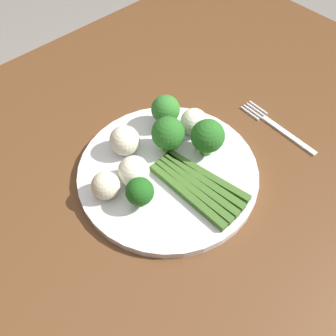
{
  "coord_description": "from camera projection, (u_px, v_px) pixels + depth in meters",
  "views": [
    {
      "loc": [
        -0.18,
        -0.23,
        1.25
      ],
      "look_at": [
        0.07,
        0.04,
        0.76
      ],
      "focal_mm": 40.03,
      "sensor_mm": 36.0,
      "label": 1
    }
  ],
  "objects": [
    {
      "name": "asparagus_bundle",
      "position": [
        197.0,
        186.0,
        0.59
      ],
      "size": [
        0.08,
        0.16,
        0.01
      ],
      "rotation": [
        0.0,
        0.0,
        4.8
      ],
      "color": "#3D6626",
      "rests_on": "plate"
    },
    {
      "name": "plate",
      "position": [
        168.0,
        173.0,
        0.62
      ],
      "size": [
        0.3,
        0.3,
        0.01
      ],
      "primitive_type": "cylinder",
      "color": "white",
      "rests_on": "dining_table"
    },
    {
      "name": "dining_table",
      "position": [
        157.0,
        242.0,
        0.66
      ],
      "size": [
        1.35,
        1.0,
        0.74
      ],
      "color": "brown",
      "rests_on": "ground_plane"
    },
    {
      "name": "broccoli_front_left",
      "position": [
        168.0,
        134.0,
        0.61
      ],
      "size": [
        0.06,
        0.06,
        0.07
      ],
      "color": "#568E33",
      "rests_on": "plate"
    },
    {
      "name": "cauliflower_right",
      "position": [
        125.0,
        140.0,
        0.62
      ],
      "size": [
        0.05,
        0.05,
        0.05
      ],
      "primitive_type": "sphere",
      "color": "silver",
      "rests_on": "plate"
    },
    {
      "name": "cauliflower_front",
      "position": [
        134.0,
        171.0,
        0.58
      ],
      "size": [
        0.05,
        0.05,
        0.05
      ],
      "primitive_type": "sphere",
      "color": "white",
      "rests_on": "plate"
    },
    {
      "name": "broccoli_outer_edge",
      "position": [
        208.0,
        136.0,
        0.61
      ],
      "size": [
        0.06,
        0.06,
        0.07
      ],
      "color": "#568E33",
      "rests_on": "plate"
    },
    {
      "name": "fork",
      "position": [
        277.0,
        127.0,
        0.69
      ],
      "size": [
        0.03,
        0.17,
        0.0
      ],
      "rotation": [
        0.0,
        0.0,
        1.53
      ],
      "color": "silver",
      "rests_on": "dining_table"
    },
    {
      "name": "broccoli_left",
      "position": [
        166.0,
        110.0,
        0.65
      ],
      "size": [
        0.05,
        0.05,
        0.06
      ],
      "color": "#609E3D",
      "rests_on": "plate"
    },
    {
      "name": "ground_plane",
      "position": [
        162.0,
        335.0,
        1.18
      ],
      "size": [
        6.0,
        6.0,
        0.02
      ],
      "primitive_type": "cube",
      "color": "gray"
    },
    {
      "name": "broccoli_back",
      "position": [
        140.0,
        192.0,
        0.55
      ],
      "size": [
        0.04,
        0.04,
        0.05
      ],
      "color": "#4C7F2B",
      "rests_on": "plate"
    },
    {
      "name": "cauliflower_near_fork",
      "position": [
        194.0,
        122.0,
        0.65
      ],
      "size": [
        0.05,
        0.05,
        0.05
      ],
      "primitive_type": "sphere",
      "color": "white",
      "rests_on": "plate"
    },
    {
      "name": "cauliflower_mid",
      "position": [
        106.0,
        185.0,
        0.57
      ],
      "size": [
        0.04,
        0.04,
        0.04
      ],
      "primitive_type": "sphere",
      "color": "beige",
      "rests_on": "plate"
    }
  ]
}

